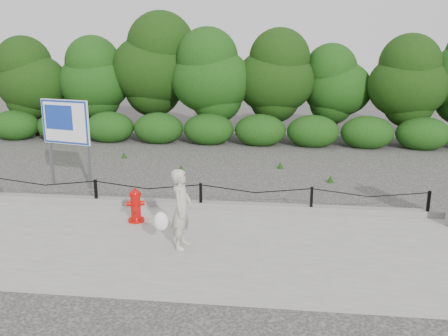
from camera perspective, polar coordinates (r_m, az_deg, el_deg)
name	(u,v)px	position (r m, az deg, el deg)	size (l,w,h in m)	color
ground	(201,211)	(10.99, -2.78, -5.23)	(90.00, 90.00, 0.00)	#2D2B28
sidewalk	(184,245)	(9.15, -4.89, -9.19)	(14.00, 4.00, 0.08)	gray
curb	(201,205)	(10.99, -2.75, -4.41)	(14.00, 0.22, 0.14)	slate
chain_barrier	(201,193)	(10.85, -2.81, -2.96)	(10.06, 0.06, 0.60)	black
treeline	(241,75)	(19.27, 2.07, 11.16)	(20.43, 3.77, 4.96)	black
fire_hydrant	(136,206)	(10.20, -10.58, -4.50)	(0.43, 0.43, 0.73)	#BB0907
pedestrian	(180,210)	(8.69, -5.28, -5.02)	(0.69, 0.58, 1.49)	#B2B099
advertising_sign	(66,126)	(13.20, -18.51, 4.82)	(1.43, 0.46, 2.35)	slate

